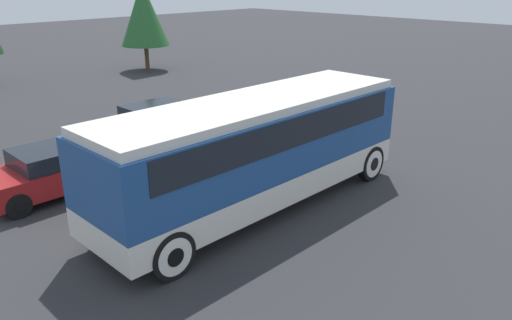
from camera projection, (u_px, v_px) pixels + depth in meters
The scene contains 5 objects.
ground_plane at pixel (256, 206), 14.01m from camera, with size 120.00×120.00×0.00m, color #2D2D30.
tour_bus at pixel (258, 143), 13.42m from camera, with size 9.63×2.69×3.08m.
parked_car_near at pixel (158, 122), 19.33m from camera, with size 4.33×1.89×1.46m.
parked_car_mid at pixel (63, 168), 14.79m from camera, with size 4.45×1.96×1.43m.
tree_center at pixel (144, 14), 32.51m from camera, with size 3.14×3.14×5.70m.
Camera 1 is at (-9.01, -8.90, 6.14)m, focal length 35.00 mm.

